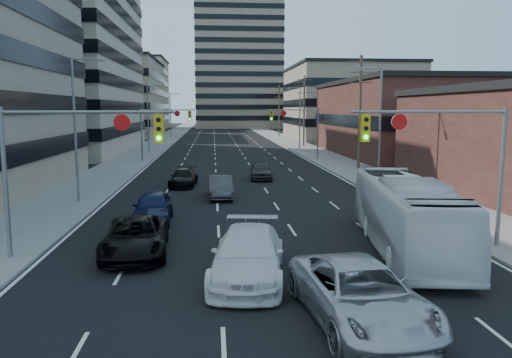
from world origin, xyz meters
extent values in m
plane|color=black|center=(0.00, 0.00, 0.00)|extent=(400.00, 400.00, 0.00)
cube|color=black|center=(0.00, 130.00, 0.01)|extent=(18.00, 300.00, 0.02)
cube|color=slate|center=(-11.50, 130.00, 0.07)|extent=(5.00, 300.00, 0.15)
cube|color=slate|center=(11.50, 130.00, 0.07)|extent=(5.00, 300.00, 0.15)
cube|color=#ADA089|center=(-27.00, 60.00, 14.00)|extent=(26.00, 34.00, 28.00)
cube|color=gray|center=(-24.00, 100.00, 8.00)|extent=(20.00, 30.00, 16.00)
cube|color=#472119|center=(24.00, 50.00, 4.50)|extent=(20.00, 30.00, 9.00)
cube|color=gray|center=(25.00, 88.00, 7.00)|extent=(22.00, 28.00, 14.00)
cube|color=gray|center=(6.00, 150.00, 29.00)|extent=(26.00, 26.00, 58.00)
cube|color=#ADA089|center=(-28.00, 140.00, 10.00)|extent=(24.00, 24.00, 20.00)
cube|color=gray|center=(32.00, 130.00, 6.00)|extent=(22.00, 22.00, 12.00)
cylinder|color=slate|center=(-10.00, 8.00, 3.00)|extent=(0.18, 0.18, 6.00)
cylinder|color=slate|center=(-6.75, 8.00, 5.80)|extent=(6.50, 0.12, 0.12)
cube|color=gold|center=(-4.10, 8.00, 5.15)|extent=(0.35, 0.28, 1.10)
cylinder|color=black|center=(-4.10, 7.84, 5.50)|extent=(0.18, 0.06, 0.18)
cylinder|color=black|center=(-4.10, 7.84, 5.15)|extent=(0.18, 0.06, 0.18)
cylinder|color=#0CE526|center=(-4.10, 7.84, 4.80)|extent=(0.18, 0.06, 0.18)
cylinder|color=white|center=(-5.50, 7.97, 5.40)|extent=(0.64, 0.06, 0.64)
cylinder|color=slate|center=(10.00, 8.00, 3.00)|extent=(0.18, 0.18, 6.00)
cylinder|color=slate|center=(6.75, 8.00, 5.80)|extent=(6.50, 0.12, 0.12)
cube|color=gold|center=(4.10, 8.00, 5.15)|extent=(0.35, 0.28, 1.10)
cylinder|color=black|center=(4.10, 7.84, 5.50)|extent=(0.18, 0.06, 0.18)
cylinder|color=black|center=(4.10, 7.84, 5.15)|extent=(0.18, 0.06, 0.18)
cylinder|color=#0CE526|center=(4.10, 7.84, 4.80)|extent=(0.18, 0.06, 0.18)
cylinder|color=white|center=(5.50, 7.97, 5.40)|extent=(0.64, 0.06, 0.64)
cylinder|color=slate|center=(-10.00, 45.00, 3.00)|extent=(0.18, 0.18, 6.00)
cylinder|color=slate|center=(-7.00, 45.00, 5.80)|extent=(6.00, 0.12, 0.12)
cube|color=gold|center=(-4.60, 45.00, 5.15)|extent=(0.35, 0.28, 1.10)
cylinder|color=black|center=(-4.60, 44.84, 5.50)|extent=(0.18, 0.06, 0.18)
cylinder|color=black|center=(-4.60, 44.84, 5.15)|extent=(0.18, 0.06, 0.18)
cylinder|color=#0CE526|center=(-4.60, 44.84, 4.80)|extent=(0.18, 0.06, 0.18)
cylinder|color=white|center=(-6.00, 44.97, 5.40)|extent=(0.64, 0.06, 0.64)
cylinder|color=slate|center=(10.00, 45.00, 3.00)|extent=(0.18, 0.18, 6.00)
cylinder|color=slate|center=(7.00, 45.00, 5.80)|extent=(6.00, 0.12, 0.12)
cube|color=gold|center=(4.60, 45.00, 5.15)|extent=(0.35, 0.28, 1.10)
cylinder|color=black|center=(4.60, 44.84, 5.50)|extent=(0.18, 0.06, 0.18)
cylinder|color=black|center=(4.60, 44.84, 5.15)|extent=(0.18, 0.06, 0.18)
cylinder|color=#0CE526|center=(4.60, 44.84, 4.80)|extent=(0.18, 0.06, 0.18)
cylinder|color=white|center=(6.00, 44.97, 5.40)|extent=(0.64, 0.06, 0.64)
cylinder|color=#4C3D2D|center=(12.20, 36.00, 5.50)|extent=(0.28, 0.28, 11.00)
cube|color=#4C3D2D|center=(12.20, 36.00, 10.40)|extent=(2.20, 0.10, 0.10)
cube|color=#4C3D2D|center=(12.20, 36.00, 9.40)|extent=(2.20, 0.10, 0.10)
cube|color=#4C3D2D|center=(12.20, 36.00, 8.40)|extent=(2.20, 0.10, 0.10)
cylinder|color=#4C3D2D|center=(12.20, 66.00, 5.50)|extent=(0.28, 0.28, 11.00)
cube|color=#4C3D2D|center=(12.20, 66.00, 10.40)|extent=(2.20, 0.10, 0.10)
cube|color=#4C3D2D|center=(12.20, 66.00, 9.40)|extent=(2.20, 0.10, 0.10)
cube|color=#4C3D2D|center=(12.20, 66.00, 8.40)|extent=(2.20, 0.10, 0.10)
cylinder|color=#4C3D2D|center=(12.20, 96.00, 5.50)|extent=(0.28, 0.28, 11.00)
cube|color=#4C3D2D|center=(12.20, 96.00, 10.40)|extent=(2.20, 0.10, 0.10)
cube|color=#4C3D2D|center=(12.20, 96.00, 9.40)|extent=(2.20, 0.10, 0.10)
cube|color=#4C3D2D|center=(12.20, 96.00, 8.40)|extent=(2.20, 0.10, 0.10)
cylinder|color=slate|center=(-10.50, 20.00, 4.50)|extent=(0.16, 0.16, 9.00)
cylinder|color=slate|center=(-9.60, 20.00, 8.90)|extent=(1.80, 0.10, 0.10)
cube|color=slate|center=(-8.80, 20.00, 8.82)|extent=(0.50, 0.22, 0.14)
cylinder|color=slate|center=(-10.50, 55.00, 4.50)|extent=(0.16, 0.16, 9.00)
cylinder|color=slate|center=(-9.60, 55.00, 8.90)|extent=(1.80, 0.10, 0.10)
cube|color=slate|center=(-8.80, 55.00, 8.82)|extent=(0.50, 0.22, 0.14)
cylinder|color=slate|center=(-10.50, 90.00, 4.50)|extent=(0.16, 0.16, 9.00)
cylinder|color=slate|center=(-9.60, 90.00, 8.90)|extent=(1.80, 0.10, 0.10)
cube|color=slate|center=(-8.80, 90.00, 8.82)|extent=(0.50, 0.22, 0.14)
cylinder|color=slate|center=(10.50, 25.00, 4.50)|extent=(0.16, 0.16, 9.00)
cylinder|color=slate|center=(9.60, 25.00, 8.90)|extent=(1.80, 0.10, 0.10)
cube|color=slate|center=(8.80, 25.00, 8.82)|extent=(0.50, 0.22, 0.14)
cylinder|color=slate|center=(10.50, 60.00, 4.50)|extent=(0.16, 0.16, 9.00)
cylinder|color=slate|center=(9.60, 60.00, 8.90)|extent=(1.80, 0.10, 0.10)
cube|color=slate|center=(8.80, 60.00, 8.82)|extent=(0.50, 0.22, 0.14)
imported|color=black|center=(-5.20, 8.36, 0.76)|extent=(2.83, 5.58, 1.51)
imported|color=white|center=(-0.83, 5.08, 0.87)|extent=(3.20, 6.26, 1.74)
imported|color=#B9BABF|center=(2.00, 1.20, 0.84)|extent=(3.39, 6.33, 1.69)
imported|color=white|center=(6.00, 8.15, 1.55)|extent=(4.11, 11.37, 3.10)
imported|color=#0E1638|center=(-5.20, 14.28, 0.81)|extent=(2.02, 4.80, 1.62)
imported|color=#393A3C|center=(-1.55, 21.33, 0.73)|extent=(1.66, 4.49, 1.47)
imported|color=black|center=(-4.31, 26.58, 0.67)|extent=(2.24, 4.73, 1.33)
imported|color=#2F2E31|center=(2.00, 29.99, 0.75)|extent=(2.03, 4.52, 1.51)
camera|label=1|loc=(-2.00, -11.71, 5.92)|focal=35.00mm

